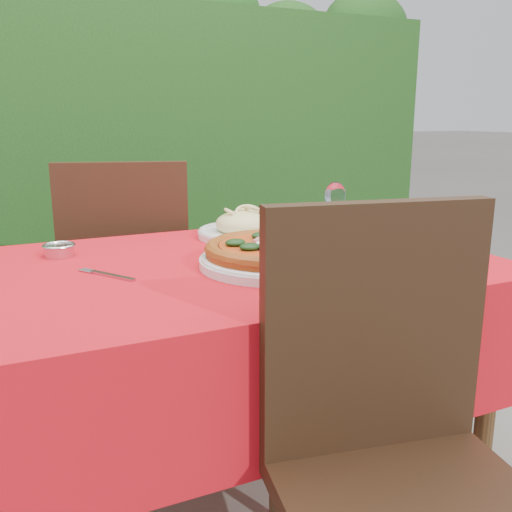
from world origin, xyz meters
name	(u,v)px	position (x,y,z in m)	size (l,w,h in m)	color
ground	(242,512)	(0.00, 0.00, 0.00)	(60.00, 60.00, 0.00)	#615D58
hedge	(115,155)	(0.00, 1.55, 0.92)	(3.20, 0.55, 1.78)	black
dining_table	(241,316)	(0.00, 0.00, 0.60)	(1.26, 0.86, 0.75)	#4D3119
chair_near	(397,442)	(0.04, -0.59, 0.55)	(0.51, 0.51, 0.96)	black
chair_far	(129,275)	(-0.15, 0.68, 0.55)	(0.54, 0.54, 0.96)	black
pizza_plate	(276,253)	(0.06, -0.09, 0.78)	(0.45, 0.45, 0.07)	silver
pasta_plate	(244,228)	(0.12, 0.26, 0.78)	(0.28, 0.28, 0.08)	silver
water_glass	(374,224)	(0.48, 0.10, 0.79)	(0.07, 0.07, 0.09)	silver
wine_glass	(335,198)	(0.40, 0.18, 0.86)	(0.07, 0.07, 0.16)	white
fork	(112,276)	(-0.33, -0.02, 0.75)	(0.02, 0.18, 0.00)	#ADADB4
steel_ramekin	(59,251)	(-0.42, 0.24, 0.76)	(0.08, 0.08, 0.03)	silver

